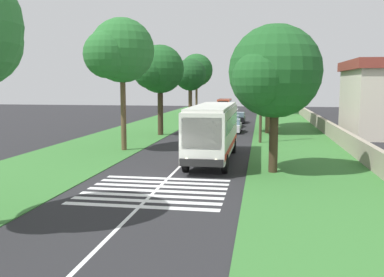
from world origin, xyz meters
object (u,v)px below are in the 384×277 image
(roadside_tree_left_0, at_px, (196,71))
(roadside_tree_right_4, at_px, (270,62))
(trailing_car_1, at_px, (232,121))
(trailing_minibus_0, at_px, (224,104))
(roadside_tree_left_4, at_px, (159,71))
(roadside_tree_right_0, at_px, (273,74))
(utility_pole, at_px, (261,93))
(roadside_tree_left_3, at_px, (190,76))
(trailing_car_3, at_px, (220,113))
(roadside_tree_right_2, at_px, (265,65))
(roadside_tree_right_1, at_px, (267,72))
(roadside_tree_right_3, at_px, (266,77))
(trailing_car_2, at_px, (238,118))
(trailing_car_0, at_px, (232,126))
(roadside_tree_left_1, at_px, (120,53))
(coach_bus, at_px, (213,129))

(roadside_tree_left_0, xyz_separation_m, roadside_tree_right_4, (-22.43, -12.30, 0.28))
(trailing_car_1, xyz_separation_m, trailing_minibus_0, (25.15, 3.16, 0.88))
(trailing_car_1, height_order, trailing_minibus_0, trailing_minibus_0)
(roadside_tree_left_4, height_order, roadside_tree_right_0, roadside_tree_left_4)
(trailing_car_1, xyz_separation_m, roadside_tree_left_4, (-9.55, 6.71, 5.78))
(utility_pole, bearing_deg, trailing_car_1, 13.66)
(roadside_tree_right_4, height_order, utility_pole, roadside_tree_right_4)
(roadside_tree_left_3, distance_m, roadside_tree_right_0, 38.16)
(trailing_minibus_0, bearing_deg, trailing_car_3, -179.23)
(roadside_tree_right_2, relative_size, utility_pole, 1.40)
(roadside_tree_left_0, xyz_separation_m, utility_pole, (-36.77, -11.40, -3.11))
(roadside_tree_right_1, bearing_deg, roadside_tree_right_3, -0.33)
(trailing_car_2, relative_size, roadside_tree_right_4, 0.40)
(trailing_minibus_0, distance_m, roadside_tree_right_1, 32.34)
(trailing_car_0, distance_m, roadside_tree_left_4, 9.88)
(roadside_tree_right_2, bearing_deg, roadside_tree_left_1, 165.73)
(trailing_car_3, xyz_separation_m, roadside_tree_right_4, (-14.93, -7.31, 7.09))
(coach_bus, xyz_separation_m, roadside_tree_left_0, (46.05, 8.30, 5.34))
(roadside_tree_right_1, xyz_separation_m, roadside_tree_right_3, (39.11, -0.23, 0.23))
(roadside_tree_right_4, bearing_deg, roadside_tree_right_2, 0.84)
(trailing_car_2, bearing_deg, trailing_minibus_0, 10.28)
(roadside_tree_left_4, xyz_separation_m, roadside_tree_right_3, (42.62, -10.88, 0.13))
(trailing_minibus_0, distance_m, roadside_tree_left_1, 45.64)
(trailing_car_1, height_order, roadside_tree_left_4, roadside_tree_left_4)
(trailing_car_3, height_order, roadside_tree_left_1, roadside_tree_left_1)
(trailing_minibus_0, xyz_separation_m, roadside_tree_right_1, (-31.19, -7.10, 4.80))
(coach_bus, bearing_deg, roadside_tree_right_0, -131.77)
(roadside_tree_left_1, bearing_deg, trailing_car_1, -19.86)
(trailing_car_3, xyz_separation_m, roadside_tree_right_2, (8.55, -6.97, 7.75))
(roadside_tree_right_2, distance_m, roadside_tree_right_3, 9.38)
(roadside_tree_right_2, bearing_deg, roadside_tree_left_0, 95.06)
(trailing_car_2, relative_size, roadside_tree_left_0, 0.41)
(roadside_tree_right_4, bearing_deg, trailing_minibus_0, 16.74)
(utility_pole, bearing_deg, trailing_car_0, 20.25)
(roadside_tree_right_0, xyz_separation_m, roadside_tree_right_2, (50.46, 0.12, 2.72))
(roadside_tree_right_1, bearing_deg, trailing_car_1, 33.11)
(roadside_tree_left_3, height_order, roadside_tree_right_2, roadside_tree_right_2)
(trailing_minibus_0, height_order, roadside_tree_left_3, roadside_tree_left_3)
(trailing_car_3, distance_m, utility_pole, 30.20)
(roadside_tree_left_1, height_order, utility_pole, roadside_tree_left_1)
(roadside_tree_left_0, xyz_separation_m, roadside_tree_left_4, (-32.37, -1.30, -1.04))
(trailing_car_0, xyz_separation_m, roadside_tree_right_2, (29.77, -3.52, 7.75))
(coach_bus, distance_m, roadside_tree_left_1, 9.77)
(trailing_car_3, height_order, roadside_tree_right_4, roadside_tree_right_4)
(trailing_car_1, distance_m, trailing_car_2, 5.62)
(trailing_car_1, bearing_deg, roadside_tree_right_4, -84.79)
(roadside_tree_right_3, bearing_deg, roadside_tree_left_3, 154.31)
(coach_bus, relative_size, roadside_tree_right_1, 1.09)
(trailing_car_2, distance_m, utility_pole, 20.13)
(trailing_car_2, distance_m, roadside_tree_left_0, 20.33)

